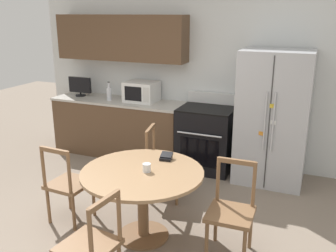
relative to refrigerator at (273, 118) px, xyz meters
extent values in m
plane|color=gray|center=(-1.22, -2.23, -0.88)|extent=(14.00, 14.00, 0.00)
cube|color=silver|center=(-1.22, 0.42, 0.42)|extent=(5.20, 0.10, 2.60)
cube|color=brown|center=(-2.37, 0.20, 0.96)|extent=(2.11, 0.34, 0.68)
cube|color=brown|center=(-2.37, 0.06, -0.45)|extent=(2.11, 0.62, 0.86)
cube|color=#B7B2A8|center=(-2.37, 0.06, 0.00)|extent=(2.13, 0.64, 0.03)
cube|color=#B2B5BA|center=(0.00, 0.00, 0.00)|extent=(0.89, 0.71, 1.77)
cube|color=#333333|center=(0.00, -0.36, 0.00)|extent=(0.01, 0.01, 1.70)
cylinder|color=silver|center=(-0.05, -0.37, 0.04)|extent=(0.02, 0.02, 0.74)
cylinder|color=silver|center=(0.05, -0.37, 0.04)|extent=(0.02, 0.02, 0.74)
cube|color=white|center=(0.05, -0.36, 0.04)|extent=(0.06, 0.02, 0.05)
cube|color=orange|center=(-0.09, -0.36, -0.12)|extent=(0.06, 0.02, 0.05)
cube|color=yellow|center=(0.02, -0.36, 0.25)|extent=(0.06, 0.02, 0.05)
cube|color=black|center=(-0.91, 0.03, -0.43)|extent=(0.76, 0.64, 0.90)
cube|color=black|center=(-0.91, -0.29, -0.52)|extent=(0.55, 0.01, 0.40)
cylinder|color=silver|center=(-0.91, -0.32, -0.25)|extent=(0.63, 0.02, 0.02)
cube|color=black|center=(-0.91, 0.03, 0.03)|extent=(0.76, 0.64, 0.02)
cube|color=white|center=(-0.91, 0.32, 0.12)|extent=(0.76, 0.06, 0.16)
cube|color=white|center=(-1.99, 0.12, 0.17)|extent=(0.48, 0.39, 0.30)
cube|color=black|center=(-2.04, -0.08, 0.17)|extent=(0.28, 0.01, 0.21)
cube|color=silver|center=(-1.82, -0.08, 0.17)|extent=(0.10, 0.01, 0.22)
cylinder|color=black|center=(-3.08, 0.07, 0.03)|extent=(0.16, 0.16, 0.02)
cylinder|color=black|center=(-3.08, 0.07, 0.06)|extent=(0.03, 0.03, 0.04)
cube|color=black|center=(-3.08, 0.07, 0.20)|extent=(0.40, 0.05, 0.25)
cylinder|color=silver|center=(-2.49, -0.02, 0.12)|extent=(0.08, 0.08, 0.20)
cylinder|color=silver|center=(-2.49, -0.02, 0.26)|extent=(0.03, 0.03, 0.08)
cylinder|color=#262626|center=(-2.49, -0.02, 0.30)|extent=(0.03, 0.03, 0.01)
cylinder|color=#997551|center=(-0.98, -1.90, -0.17)|extent=(1.21, 1.21, 0.03)
cylinder|color=brown|center=(-0.98, -1.90, -0.52)|extent=(0.11, 0.11, 0.67)
cylinder|color=brown|center=(-0.98, -1.90, -0.87)|extent=(0.52, 0.52, 0.03)
cube|color=brown|center=(-1.86, -1.90, -0.45)|extent=(0.44, 0.44, 0.04)
cylinder|color=brown|center=(-2.02, -1.72, -0.68)|extent=(0.04, 0.04, 0.41)
cylinder|color=brown|center=(-1.68, -1.74, -0.68)|extent=(0.04, 0.04, 0.41)
cylinder|color=brown|center=(-2.04, -2.07, -0.68)|extent=(0.04, 0.04, 0.41)
cylinder|color=brown|center=(-1.70, -2.09, -0.68)|extent=(0.04, 0.04, 0.41)
cylinder|color=brown|center=(-2.04, -2.08, -0.21)|extent=(0.04, 0.04, 0.45)
cylinder|color=brown|center=(-1.70, -2.10, -0.21)|extent=(0.04, 0.04, 0.45)
cube|color=brown|center=(-1.87, -2.09, 0.00)|extent=(0.35, 0.05, 0.04)
cube|color=brown|center=(-0.10, -1.85, -0.45)|extent=(0.43, 0.43, 0.04)
cylinder|color=brown|center=(0.08, -2.02, -0.68)|extent=(0.04, 0.04, 0.41)
cylinder|color=brown|center=(-0.26, -2.03, -0.68)|extent=(0.04, 0.04, 0.41)
cylinder|color=brown|center=(0.07, -1.68, -0.68)|extent=(0.04, 0.04, 0.41)
cylinder|color=brown|center=(-0.27, -1.69, -0.68)|extent=(0.04, 0.04, 0.41)
cylinder|color=brown|center=(0.07, -1.66, -0.21)|extent=(0.04, 0.04, 0.45)
cylinder|color=brown|center=(-0.28, -1.67, -0.21)|extent=(0.04, 0.04, 0.45)
cube|color=brown|center=(-0.10, -1.66, 0.00)|extent=(0.35, 0.05, 0.04)
cube|color=brown|center=(-1.03, -2.78, -0.45)|extent=(0.46, 0.46, 0.04)
cylinder|color=brown|center=(-1.18, -2.59, -0.68)|extent=(0.04, 0.04, 0.41)
cylinder|color=brown|center=(-0.86, -2.97, -0.21)|extent=(0.04, 0.04, 0.45)
cylinder|color=brown|center=(-0.82, -2.63, -0.21)|extent=(0.04, 0.04, 0.45)
cube|color=brown|center=(-0.84, -2.80, 0.00)|extent=(0.07, 0.35, 0.04)
cube|color=brown|center=(-1.10, -1.02, -0.45)|extent=(0.49, 0.49, 0.04)
cylinder|color=brown|center=(-0.96, -0.82, -0.68)|extent=(0.04, 0.04, 0.41)
cylinder|color=brown|center=(-0.90, -1.16, -0.68)|extent=(0.04, 0.04, 0.41)
cylinder|color=brown|center=(-1.30, -0.89, -0.68)|extent=(0.04, 0.04, 0.41)
cylinder|color=brown|center=(-1.24, -1.23, -0.68)|extent=(0.04, 0.04, 0.41)
cylinder|color=brown|center=(-1.32, -0.89, -0.21)|extent=(0.04, 0.04, 0.45)
cylinder|color=brown|center=(-1.26, -1.23, -0.21)|extent=(0.04, 0.04, 0.45)
cube|color=brown|center=(-1.29, -1.06, 0.00)|extent=(0.10, 0.35, 0.04)
cylinder|color=silver|center=(-0.93, -1.89, -0.11)|extent=(0.08, 0.08, 0.08)
cylinder|color=red|center=(-0.93, -1.89, -0.13)|extent=(0.07, 0.07, 0.05)
cube|color=black|center=(-0.88, -1.54, -0.14)|extent=(0.13, 0.11, 0.03)
cube|color=black|center=(-0.88, -1.52, -0.11)|extent=(0.13, 0.11, 0.06)
camera|label=1|loc=(0.56, -4.90, 1.34)|focal=40.00mm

